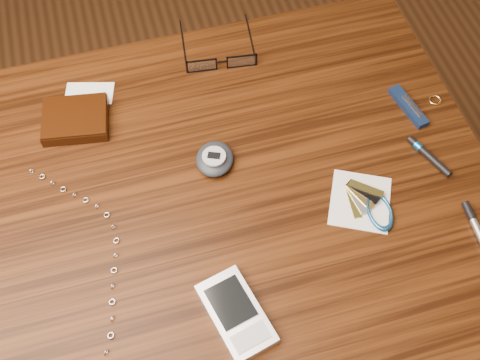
% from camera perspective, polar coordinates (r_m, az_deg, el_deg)
% --- Properties ---
extents(ground, '(3.80, 3.80, 0.00)m').
position_cam_1_polar(ground, '(1.60, -3.85, -15.80)').
color(ground, '#472814').
rests_on(ground, ground).
extents(desk, '(1.00, 0.70, 0.75)m').
position_cam_1_polar(desk, '(0.99, -5.99, -5.53)').
color(desk, '#331708').
rests_on(desk, ground).
extents(wallet_and_card, '(0.13, 0.14, 0.02)m').
position_cam_1_polar(wallet_and_card, '(1.01, -15.32, 5.62)').
color(wallet_and_card, black).
rests_on(wallet_and_card, desk).
extents(eyeglasses, '(0.14, 0.14, 0.03)m').
position_cam_1_polar(eyeglasses, '(1.06, -1.79, 11.25)').
color(eyeglasses, black).
rests_on(eyeglasses, desk).
extents(gold_ring, '(0.03, 0.03, 0.00)m').
position_cam_1_polar(gold_ring, '(1.06, 18.00, 7.22)').
color(gold_ring, '#F2C36A').
rests_on(gold_ring, desk).
extents(pda_phone, '(0.09, 0.13, 0.02)m').
position_cam_1_polar(pda_phone, '(0.82, -0.38, -12.58)').
color(pda_phone, silver).
rests_on(pda_phone, desk).
extents(pedometer, '(0.08, 0.08, 0.03)m').
position_cam_1_polar(pedometer, '(0.93, -2.42, 2.03)').
color(pedometer, black).
rests_on(pedometer, desk).
extents(notepad_keys, '(0.12, 0.13, 0.01)m').
position_cam_1_polar(notepad_keys, '(0.92, 12.20, -2.36)').
color(notepad_keys, silver).
rests_on(notepad_keys, desk).
extents(pocket_knife, '(0.04, 0.09, 0.01)m').
position_cam_1_polar(pocket_knife, '(1.04, 15.67, 6.73)').
color(pocket_knife, '#0C1732').
rests_on(pocket_knife, desk).
extents(black_blue_pen, '(0.04, 0.08, 0.01)m').
position_cam_1_polar(black_blue_pen, '(0.99, 17.37, 2.28)').
color(black_blue_pen, black).
rests_on(black_blue_pen, desk).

